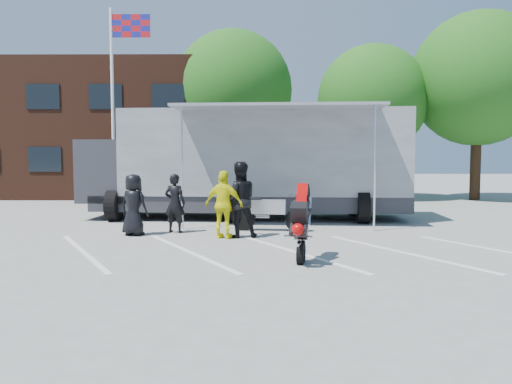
{
  "coord_description": "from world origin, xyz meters",
  "views": [
    {
      "loc": [
        -0.63,
        -10.09,
        2.17
      ],
      "look_at": [
        -0.71,
        1.84,
        1.3
      ],
      "focal_mm": 35.0,
      "sensor_mm": 36.0,
      "label": 1
    }
  ],
  "objects_px": {
    "tree_left": "(233,90)",
    "tree_mid": "(372,100)",
    "tree_right": "(478,79)",
    "spectator_leather_b": "(175,203)",
    "flagpole": "(119,83)",
    "stunt_bike_rider": "(304,258)",
    "spectator_leather_a": "(134,205)",
    "transporter_truck": "(250,218)",
    "spectator_leather_c": "(239,200)",
    "parked_motorcycle": "(270,231)",
    "spectator_hivis": "(224,205)"
  },
  "relations": [
    {
      "from": "tree_left",
      "to": "tree_mid",
      "type": "distance_m",
      "value": 7.1
    },
    {
      "from": "tree_right",
      "to": "spectator_leather_b",
      "type": "distance_m",
      "value": 17.54
    },
    {
      "from": "tree_left",
      "to": "tree_mid",
      "type": "relative_size",
      "value": 1.13
    },
    {
      "from": "flagpole",
      "to": "stunt_bike_rider",
      "type": "distance_m",
      "value": 12.7
    },
    {
      "from": "spectator_leather_a",
      "to": "spectator_leather_b",
      "type": "relative_size",
      "value": 1.0
    },
    {
      "from": "flagpole",
      "to": "transporter_truck",
      "type": "xyz_separation_m",
      "value": [
        5.31,
        -2.8,
        -5.05
      ]
    },
    {
      "from": "tree_mid",
      "to": "transporter_truck",
      "type": "xyz_separation_m",
      "value": [
        -5.94,
        -7.8,
        -4.94
      ]
    },
    {
      "from": "spectator_leather_b",
      "to": "spectator_leather_c",
      "type": "height_order",
      "value": "spectator_leather_c"
    },
    {
      "from": "tree_left",
      "to": "parked_motorcycle",
      "type": "height_order",
      "value": "tree_left"
    },
    {
      "from": "spectator_leather_c",
      "to": "transporter_truck",
      "type": "bearing_deg",
      "value": -104.01
    },
    {
      "from": "spectator_hivis",
      "to": "flagpole",
      "type": "bearing_deg",
      "value": -36.68
    },
    {
      "from": "flagpole",
      "to": "parked_motorcycle",
      "type": "xyz_separation_m",
      "value": [
        5.93,
        -5.8,
        -5.05
      ]
    },
    {
      "from": "stunt_bike_rider",
      "to": "spectator_leather_c",
      "type": "distance_m",
      "value": 3.25
    },
    {
      "from": "tree_mid",
      "to": "stunt_bike_rider",
      "type": "xyz_separation_m",
      "value": [
        -4.67,
        -14.62,
        -4.94
      ]
    },
    {
      "from": "flagpole",
      "to": "spectator_leather_c",
      "type": "relative_size",
      "value": 3.97
    },
    {
      "from": "tree_left",
      "to": "spectator_leather_a",
      "type": "distance_m",
      "value": 13.62
    },
    {
      "from": "tree_right",
      "to": "stunt_bike_rider",
      "type": "height_order",
      "value": "tree_right"
    },
    {
      "from": "parked_motorcycle",
      "to": "spectator_leather_b",
      "type": "relative_size",
      "value": 1.34
    },
    {
      "from": "tree_left",
      "to": "stunt_bike_rider",
      "type": "distance_m",
      "value": 16.74
    },
    {
      "from": "tree_mid",
      "to": "parked_motorcycle",
      "type": "distance_m",
      "value": 13.01
    },
    {
      "from": "tree_left",
      "to": "spectator_leather_c",
      "type": "bearing_deg",
      "value": -86.29
    },
    {
      "from": "tree_right",
      "to": "parked_motorcycle",
      "type": "height_order",
      "value": "tree_right"
    },
    {
      "from": "tree_left",
      "to": "spectator_leather_b",
      "type": "height_order",
      "value": "tree_left"
    },
    {
      "from": "flagpole",
      "to": "spectator_hivis",
      "type": "distance_m",
      "value": 9.49
    },
    {
      "from": "tree_right",
      "to": "spectator_leather_b",
      "type": "xyz_separation_m",
      "value": [
        -13.01,
        -10.63,
        -5.04
      ]
    },
    {
      "from": "tree_left",
      "to": "spectator_hivis",
      "type": "xyz_separation_m",
      "value": [
        0.45,
        -13.12,
        -4.67
      ]
    },
    {
      "from": "parked_motorcycle",
      "to": "spectator_hivis",
      "type": "height_order",
      "value": "spectator_hivis"
    },
    {
      "from": "tree_left",
      "to": "tree_right",
      "type": "bearing_deg",
      "value": -7.13
    },
    {
      "from": "spectator_hivis",
      "to": "tree_right",
      "type": "bearing_deg",
      "value": -114.91
    },
    {
      "from": "spectator_leather_a",
      "to": "spectator_leather_b",
      "type": "bearing_deg",
      "value": -132.98
    },
    {
      "from": "stunt_bike_rider",
      "to": "spectator_hivis",
      "type": "distance_m",
      "value": 3.25
    },
    {
      "from": "tree_right",
      "to": "stunt_bike_rider",
      "type": "distance_m",
      "value": 18.1
    },
    {
      "from": "flagpole",
      "to": "spectator_hivis",
      "type": "height_order",
      "value": "flagpole"
    },
    {
      "from": "spectator_leather_b",
      "to": "tree_left",
      "type": "bearing_deg",
      "value": -79.58
    },
    {
      "from": "tree_mid",
      "to": "parked_motorcycle",
      "type": "xyz_separation_m",
      "value": [
        -5.32,
        -10.8,
        -4.94
      ]
    },
    {
      "from": "tree_mid",
      "to": "spectator_leather_a",
      "type": "bearing_deg",
      "value": -127.93
    },
    {
      "from": "transporter_truck",
      "to": "spectator_leather_c",
      "type": "xyz_separation_m",
      "value": [
        -0.23,
        -4.11,
        1.01
      ]
    },
    {
      "from": "parked_motorcycle",
      "to": "spectator_hivis",
      "type": "relative_size",
      "value": 1.25
    },
    {
      "from": "tree_left",
      "to": "transporter_truck",
      "type": "xyz_separation_m",
      "value": [
        1.06,
        -8.8,
        -5.57
      ]
    },
    {
      "from": "tree_mid",
      "to": "parked_motorcycle",
      "type": "bearing_deg",
      "value": -116.22
    },
    {
      "from": "tree_left",
      "to": "spectator_leather_b",
      "type": "distance_m",
      "value": 13.06
    },
    {
      "from": "tree_left",
      "to": "spectator_leather_c",
      "type": "xyz_separation_m",
      "value": [
        0.84,
        -12.91,
        -4.56
      ]
    },
    {
      "from": "tree_left",
      "to": "spectator_leather_c",
      "type": "height_order",
      "value": "tree_left"
    },
    {
      "from": "transporter_truck",
      "to": "spectator_leather_c",
      "type": "distance_m",
      "value": 4.24
    },
    {
      "from": "transporter_truck",
      "to": "spectator_hivis",
      "type": "bearing_deg",
      "value": -94.52
    },
    {
      "from": "transporter_truck",
      "to": "spectator_hivis",
      "type": "relative_size",
      "value": 6.53
    },
    {
      "from": "spectator_leather_c",
      "to": "spectator_hivis",
      "type": "distance_m",
      "value": 0.45
    },
    {
      "from": "parked_motorcycle",
      "to": "spectator_leather_a",
      "type": "distance_m",
      "value": 3.91
    },
    {
      "from": "flagpole",
      "to": "spectator_leather_a",
      "type": "distance_m",
      "value": 8.14
    },
    {
      "from": "parked_motorcycle",
      "to": "flagpole",
      "type": "bearing_deg",
      "value": 52.98
    }
  ]
}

